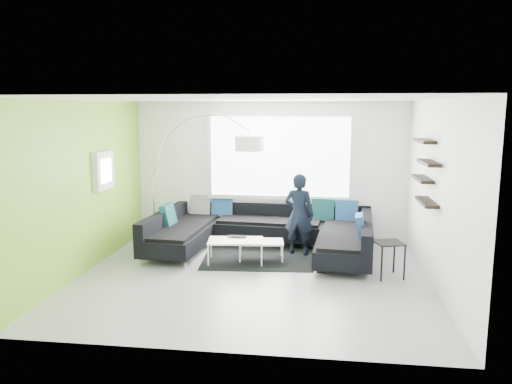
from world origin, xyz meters
TOP-DOWN VIEW (x-y plane):
  - ground at (0.00, 0.00)m, footprint 5.50×5.50m
  - room_shell at (0.04, 0.21)m, footprint 5.54×5.04m
  - sectional_sofa at (-0.03, 1.37)m, footprint 4.14×2.74m
  - rug at (0.03, 1.04)m, footprint 2.22×1.70m
  - coffee_table at (-0.20, 0.86)m, footprint 1.30×0.86m
  - arc_lamp at (-2.35, 2.12)m, footprint 2.62×1.69m
  - side_table at (2.12, 0.30)m, footprint 0.52×0.52m
  - person at (0.66, 1.38)m, footprint 0.71×0.60m
  - laptop at (-0.41, 0.88)m, footprint 0.34×0.22m

SIDE VIEW (x-z plane):
  - ground at x=0.00m, z-range 0.00..0.00m
  - rug at x=0.03m, z-range 0.00..0.01m
  - coffee_table at x=-0.20m, z-range 0.00..0.40m
  - side_table at x=2.12m, z-range 0.00..0.58m
  - sectional_sofa at x=-0.03m, z-range -0.05..0.80m
  - laptop at x=-0.41m, z-range 0.40..0.43m
  - person at x=0.66m, z-range 0.00..1.50m
  - arc_lamp at x=-2.35m, z-range 0.00..2.57m
  - room_shell at x=0.04m, z-range 0.40..3.22m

